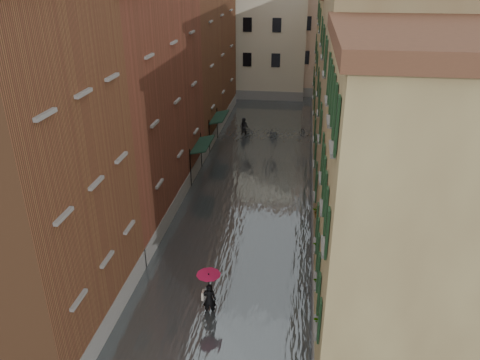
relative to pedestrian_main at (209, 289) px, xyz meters
The scene contains 15 objects.
ground 1.49m from the pedestrian_main, 63.81° to the left, with size 120.00×120.00×0.00m, color #4F5052.
floodwater 13.71m from the pedestrian_main, 88.66° to the left, with size 10.00×60.00×0.20m, color #51585A.
building_left_near 8.57m from the pedestrian_main, 168.57° to the right, with size 6.00×8.00×13.00m, color brown.
building_left_mid 12.74m from the pedestrian_main, 124.70° to the left, with size 6.00×14.00×12.50m, color brown.
building_left_far 26.17m from the pedestrian_main, 105.16° to the left, with size 6.00×16.00×14.00m, color brown.
building_right_near 8.67m from the pedestrian_main, 10.45° to the right, with size 6.00×8.00×11.50m, color olive.
building_right_mid 13.18m from the pedestrian_main, 52.82° to the left, with size 6.00×14.00×13.00m, color #97885B.
building_right_far 26.09m from the pedestrian_main, 73.46° to the left, with size 6.00×16.00×11.50m, color olive.
building_end_cream 39.09m from the pedestrian_main, 93.97° to the left, with size 12.00×9.00×13.00m, color beige.
building_end_pink 41.40m from the pedestrian_main, 81.16° to the left, with size 10.00×9.00×12.00m, color tan.
awning_near 14.02m from the pedestrian_main, 103.09° to the left, with size 1.09×3.33×2.80m.
awning_far 20.17m from the pedestrian_main, 99.04° to the left, with size 1.09×3.40×2.80m.
window_planters 4.96m from the pedestrian_main, ahead, with size 0.59×8.24×0.84m.
pedestrian_main is the anchor object (origin of this frame).
pedestrian_far 22.78m from the pedestrian_main, 93.80° to the left, with size 0.80×0.62×1.65m, color black.
Camera 1 is at (3.12, -16.01, 13.54)m, focal length 35.00 mm.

